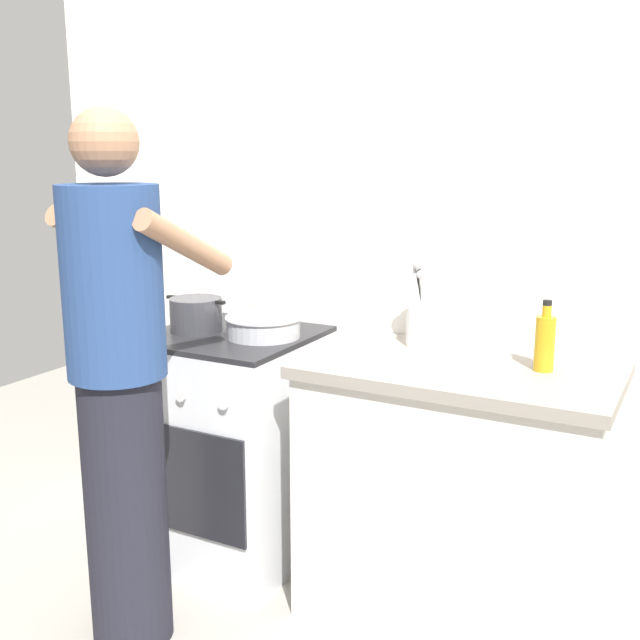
{
  "coord_description": "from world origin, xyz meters",
  "views": [
    {
      "loc": [
        1.25,
        -2.13,
        1.57
      ],
      "look_at": [
        0.05,
        0.12,
        1.0
      ],
      "focal_mm": 42.14,
      "sensor_mm": 36.0,
      "label": 1
    }
  ],
  "objects_px": {
    "mixing_bowl": "(263,325)",
    "oil_bottle": "(545,342)",
    "pot": "(196,315)",
    "stove_range": "(233,445)",
    "person": "(120,387)",
    "utensil_crock": "(420,319)"
  },
  "relations": [
    {
      "from": "utensil_crock",
      "to": "person",
      "type": "relative_size",
      "value": 0.18
    },
    {
      "from": "stove_range",
      "to": "mixing_bowl",
      "type": "bearing_deg",
      "value": 6.01
    },
    {
      "from": "stove_range",
      "to": "pot",
      "type": "bearing_deg",
      "value": -170.13
    },
    {
      "from": "pot",
      "to": "mixing_bowl",
      "type": "xyz_separation_m",
      "value": [
        0.28,
        0.04,
        -0.02
      ]
    },
    {
      "from": "stove_range",
      "to": "utensil_crock",
      "type": "distance_m",
      "value": 0.9
    },
    {
      "from": "stove_range",
      "to": "mixing_bowl",
      "type": "height_order",
      "value": "mixing_bowl"
    },
    {
      "from": "utensil_crock",
      "to": "mixing_bowl",
      "type": "bearing_deg",
      "value": -165.32
    },
    {
      "from": "pot",
      "to": "oil_bottle",
      "type": "relative_size",
      "value": 1.18
    },
    {
      "from": "pot",
      "to": "person",
      "type": "distance_m",
      "value": 0.61
    },
    {
      "from": "mixing_bowl",
      "to": "person",
      "type": "distance_m",
      "value": 0.64
    },
    {
      "from": "utensil_crock",
      "to": "oil_bottle",
      "type": "relative_size",
      "value": 1.37
    },
    {
      "from": "stove_range",
      "to": "person",
      "type": "relative_size",
      "value": 0.53
    },
    {
      "from": "mixing_bowl",
      "to": "person",
      "type": "relative_size",
      "value": 0.17
    },
    {
      "from": "mixing_bowl",
      "to": "oil_bottle",
      "type": "distance_m",
      "value": 1.01
    },
    {
      "from": "stove_range",
      "to": "mixing_bowl",
      "type": "xyz_separation_m",
      "value": [
        0.14,
        0.01,
        0.49
      ]
    },
    {
      "from": "stove_range",
      "to": "person",
      "type": "xyz_separation_m",
      "value": [
        0.01,
        -0.61,
        0.41
      ]
    },
    {
      "from": "mixing_bowl",
      "to": "utensil_crock",
      "type": "distance_m",
      "value": 0.58
    },
    {
      "from": "mixing_bowl",
      "to": "oil_bottle",
      "type": "xyz_separation_m",
      "value": [
        1.01,
        0.04,
        0.05
      ]
    },
    {
      "from": "oil_bottle",
      "to": "person",
      "type": "distance_m",
      "value": 1.33
    },
    {
      "from": "oil_bottle",
      "to": "mixing_bowl",
      "type": "bearing_deg",
      "value": -177.89
    },
    {
      "from": "pot",
      "to": "oil_bottle",
      "type": "xyz_separation_m",
      "value": [
        1.29,
        0.08,
        0.03
      ]
    },
    {
      "from": "person",
      "to": "stove_range",
      "type": "bearing_deg",
      "value": 90.81
    }
  ]
}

